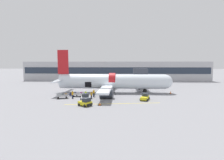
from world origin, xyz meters
The scene contains 19 objects.
ground_plane centered at (0.00, 0.00, 0.00)m, with size 500.00×500.00×0.00m, color gray.
apron_marking_line centered at (1.41, -9.79, 0.00)m, with size 19.02×2.89×0.01m.
terminal_strip centered at (0.00, 41.87, 4.49)m, with size 86.58×12.84×8.98m.
jet_bridge_stub centered at (8.38, 8.84, 4.72)m, with size 4.10×8.78×6.64m.
airplane centered at (0.08, 3.41, 3.05)m, with size 32.75×28.63×11.74m.
baggage_tug_lead centered at (-3.70, -11.94, 0.67)m, with size 2.88×2.73×1.57m.
baggage_tug_mid centered at (-4.61, -7.64, 0.68)m, with size 2.65×3.41×1.55m.
baggage_tug_rear centered at (8.23, -5.69, 0.64)m, with size 2.48×3.54×1.47m.
baggage_cart_loading centered at (-7.31, -2.43, 0.53)m, with size 3.54×2.40×1.14m.
baggage_cart_queued centered at (-10.50, -4.83, 0.53)m, with size 3.61×2.62×1.15m.
ground_crew_loader_a centered at (-3.64, -2.74, 0.95)m, with size 0.57×0.57×1.80m.
ground_crew_loader_b centered at (-3.80, -1.32, 0.86)m, with size 0.48×0.57×1.64m.
ground_crew_driver centered at (-5.05, -5.24, 0.97)m, with size 0.57×0.61×1.84m.
ground_crew_supervisor centered at (-8.15, -5.01, 0.95)m, with size 0.51×0.63×1.80m.
ground_crew_helper centered at (-3.81, -4.97, 0.87)m, with size 0.41×0.58×1.66m.
suitcase_on_tarmac_upright centered at (-9.65, -1.60, 0.34)m, with size 0.52×0.28×0.79m.
suitcase_on_tarmac_spare centered at (-5.65, -4.13, 0.33)m, with size 0.41×0.20×0.77m.
safety_cone_nose centered at (16.16, 2.99, 0.36)m, with size 0.58×0.58×0.77m.
safety_cone_engine_left centered at (-1.05, -11.31, 0.33)m, with size 0.64×0.64×0.70m.
Camera 1 is at (3.16, -43.94, 7.87)m, focal length 28.00 mm.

